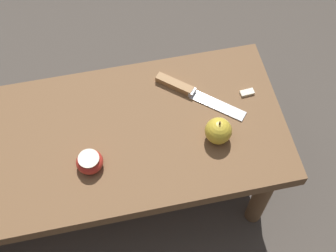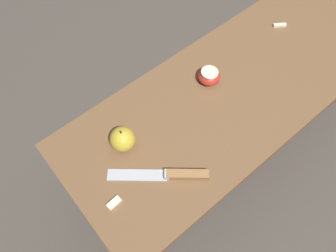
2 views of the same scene
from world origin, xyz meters
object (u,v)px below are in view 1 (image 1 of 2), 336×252
object	(u,v)px
wooden_bench	(66,154)
apple_whole	(218,131)
apple_cut	(90,162)
knife	(187,90)

from	to	relation	value
wooden_bench	apple_whole	bearing A→B (deg)	171.12
apple_cut	knife	bearing A→B (deg)	-149.49
wooden_bench	knife	xyz separation A→B (m)	(-0.35, -0.09, 0.06)
wooden_bench	apple_cut	xyz separation A→B (m)	(-0.07, 0.07, 0.07)
knife	apple_whole	world-z (taller)	apple_whole
wooden_bench	apple_cut	bearing A→B (deg)	131.55
knife	apple_whole	xyz separation A→B (m)	(-0.04, 0.16, 0.03)
apple_cut	apple_whole	bearing A→B (deg)	-177.85
knife	apple_cut	world-z (taller)	apple_cut
apple_whole	apple_cut	world-z (taller)	apple_whole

